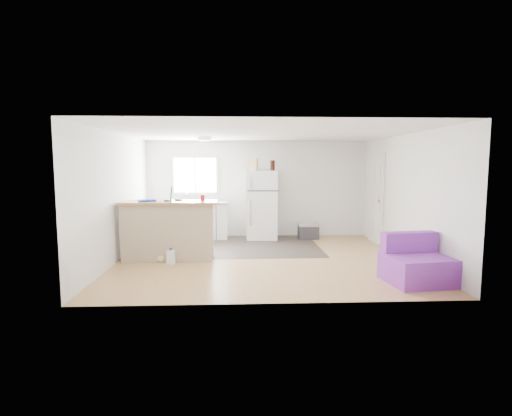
{
  "coord_description": "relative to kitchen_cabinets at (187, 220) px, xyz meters",
  "views": [
    {
      "loc": [
        -0.49,
        -7.54,
        1.81
      ],
      "look_at": [
        -0.11,
        0.7,
        0.91
      ],
      "focal_mm": 28.0,
      "sensor_mm": 36.0,
      "label": 1
    }
  ],
  "objects": [
    {
      "name": "room",
      "position": [
        1.74,
        -2.19,
        0.74
      ],
      "size": [
        5.51,
        5.01,
        2.41
      ],
      "color": "#AF8049",
      "rests_on": "ground"
    },
    {
      "name": "vinyl_zone",
      "position": [
        1.02,
        -0.94,
        -0.46
      ],
      "size": [
        4.05,
        2.5,
        0.0
      ],
      "primitive_type": "cube",
      "color": "#302824",
      "rests_on": "floor"
    },
    {
      "name": "window",
      "position": [
        0.19,
        0.3,
        1.09
      ],
      "size": [
        1.18,
        0.06,
        0.98
      ],
      "color": "white",
      "rests_on": "back_wall"
    },
    {
      "name": "interior_door",
      "position": [
        4.47,
        -0.64,
        0.56
      ],
      "size": [
        0.11,
        0.92,
        2.1
      ],
      "color": "white",
      "rests_on": "right_wall"
    },
    {
      "name": "ceiling_fixture",
      "position": [
        0.54,
        -0.99,
        1.9
      ],
      "size": [
        0.3,
        0.3,
        0.07
      ],
      "primitive_type": "cylinder",
      "color": "white",
      "rests_on": "ceiling"
    },
    {
      "name": "kitchen_cabinets",
      "position": [
        0.0,
        0.0,
        0.0
      ],
      "size": [
        2.05,
        0.75,
        1.18
      ],
      "rotation": [
        0.0,
        0.0,
        0.06
      ],
      "color": "white",
      "rests_on": "floor"
    },
    {
      "name": "peninsula",
      "position": [
        -0.07,
        -2.12,
        0.11
      ],
      "size": [
        1.83,
        0.71,
        1.12
      ],
      "rotation": [
        0.0,
        0.0,
        -0.0
      ],
      "color": "tan",
      "rests_on": "floor"
    },
    {
      "name": "refrigerator",
      "position": [
        1.84,
        -0.05,
        0.37
      ],
      "size": [
        0.77,
        0.74,
        1.66
      ],
      "rotation": [
        0.0,
        0.0,
        -0.06
      ],
      "color": "white",
      "rests_on": "floor"
    },
    {
      "name": "cooler",
      "position": [
        2.97,
        -0.15,
        -0.26
      ],
      "size": [
        0.5,
        0.35,
        0.38
      ],
      "rotation": [
        0.0,
        0.0,
        0.01
      ],
      "color": "#323234",
      "rests_on": "floor"
    },
    {
      "name": "purple_seat",
      "position": [
        3.99,
        -3.82,
        -0.19
      ],
      "size": [
        1.0,
        0.95,
        0.74
      ],
      "rotation": [
        0.0,
        0.0,
        0.12
      ],
      "color": "purple",
      "rests_on": "floor"
    },
    {
      "name": "cleaner_jug",
      "position": [
        0.02,
        -2.51,
        -0.33
      ],
      "size": [
        0.15,
        0.13,
        0.3
      ],
      "rotation": [
        0.0,
        0.0,
        -0.23
      ],
      "color": "white",
      "rests_on": "floor"
    },
    {
      "name": "mop",
      "position": [
        -0.15,
        -2.34,
        -0.23
      ],
      "size": [
        0.33,
        0.38,
        1.42
      ],
      "rotation": [
        0.0,
        0.0,
        0.57
      ],
      "color": "green",
      "rests_on": "floor"
    },
    {
      "name": "red_cup",
      "position": [
        0.58,
        -2.07,
        0.72
      ],
      "size": [
        0.09,
        0.09,
        0.12
      ],
      "primitive_type": "cylinder",
      "rotation": [
        0.0,
        0.0,
        -0.07
      ],
      "color": "red",
      "rests_on": "peninsula"
    },
    {
      "name": "blue_tray",
      "position": [
        -0.46,
        -2.18,
        0.68
      ],
      "size": [
        0.36,
        0.32,
        0.04
      ],
      "primitive_type": "cube",
      "rotation": [
        0.0,
        0.0,
        0.42
      ],
      "color": "#162AD0",
      "rests_on": "peninsula"
    },
    {
      "name": "tool_a",
      "position": [
        0.12,
        -2.05,
        0.68
      ],
      "size": [
        0.14,
        0.05,
        0.03
      ],
      "primitive_type": "cube",
      "rotation": [
        0.0,
        0.0,
        -0.01
      ],
      "color": "black",
      "rests_on": "peninsula"
    },
    {
      "name": "tool_b",
      "position": [
        -0.08,
        -2.2,
        0.68
      ],
      "size": [
        0.1,
        0.04,
        0.03
      ],
      "primitive_type": "cube",
      "rotation": [
        0.0,
        0.0,
        -0.02
      ],
      "color": "black",
      "rests_on": "peninsula"
    },
    {
      "name": "cardboard_box",
      "position": [
        1.63,
        -0.11,
        1.36
      ],
      "size": [
        0.22,
        0.17,
        0.3
      ],
      "primitive_type": "cube",
      "rotation": [
        0.0,
        0.0,
        -0.43
      ],
      "color": "tan",
      "rests_on": "refrigerator"
    },
    {
      "name": "bottle_left",
      "position": [
        2.07,
        -0.15,
        1.33
      ],
      "size": [
        0.07,
        0.07,
        0.25
      ],
      "primitive_type": "cylinder",
      "rotation": [
        0.0,
        0.0,
        0.04
      ],
      "color": "#331409",
      "rests_on": "refrigerator"
    },
    {
      "name": "bottle_right",
      "position": [
        2.12,
        -0.07,
        1.33
      ],
      "size": [
        0.07,
        0.07,
        0.25
      ],
      "primitive_type": "cylinder",
      "rotation": [
        0.0,
        0.0,
        -0.02
      ],
      "color": "#331409",
      "rests_on": "refrigerator"
    }
  ]
}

